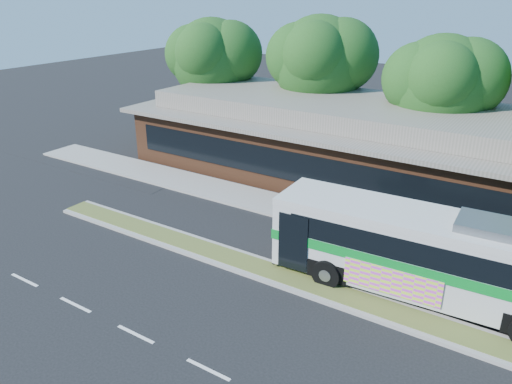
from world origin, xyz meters
TOP-DOWN VIEW (x-y plane):
  - ground at (0.00, 0.00)m, footprint 120.00×120.00m
  - median_strip at (0.00, 0.60)m, footprint 26.00×1.10m
  - sidewalk at (0.00, 6.40)m, footprint 44.00×2.60m
  - parking_lot at (-18.00, 10.00)m, footprint 14.00×12.00m
  - plaza_building at (0.00, 12.99)m, footprint 33.20×11.20m
  - tree_bg_a at (-14.58, 15.14)m, footprint 6.47×5.80m
  - tree_bg_b at (-6.57, 16.14)m, footprint 6.69×6.00m
  - tree_bg_c at (1.40, 15.13)m, footprint 6.24×5.60m
  - transit_bus at (4.72, 2.40)m, footprint 12.31×3.26m
  - sedan at (-12.27, 9.77)m, footprint 5.12×3.12m

SIDE VIEW (x-z plane):
  - ground at x=0.00m, z-range 0.00..0.00m
  - parking_lot at x=-18.00m, z-range 0.00..0.01m
  - sidewalk at x=0.00m, z-range 0.00..0.12m
  - median_strip at x=0.00m, z-range 0.00..0.15m
  - sedan at x=-12.27m, z-range 0.00..1.39m
  - transit_bus at x=4.72m, z-range 0.19..3.62m
  - plaza_building at x=0.00m, z-range -0.10..4.35m
  - tree_bg_c at x=1.40m, z-range 1.46..9.72m
  - tree_bg_a at x=-14.58m, z-range 1.55..10.18m
  - tree_bg_b at x=-6.57m, z-range 1.64..10.64m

